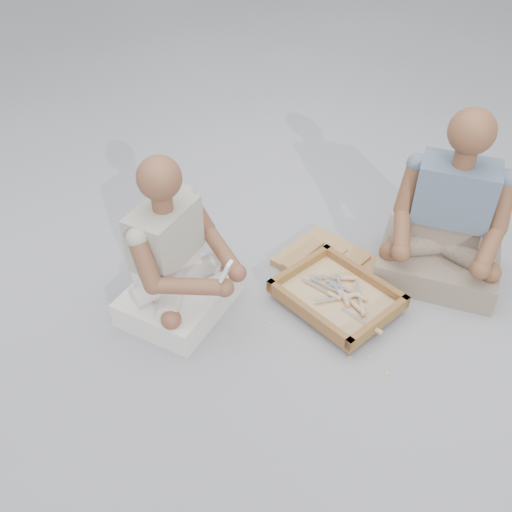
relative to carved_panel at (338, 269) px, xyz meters
The scene contains 29 objects.
ground 0.53m from the carved_panel, 115.83° to the right, with size 60.00×60.00×0.00m, color #9A9A9F.
carved_panel is the anchor object (origin of this frame).
tool_tray 0.25m from the carved_panel, 71.60° to the right, with size 0.64×0.58×0.07m.
chisel_0 0.27m from the carved_panel, 60.54° to the right, with size 0.18×0.16×0.02m.
chisel_1 0.32m from the carved_panel, 56.85° to the right, with size 0.20×0.13×0.02m.
chisel_2 0.24m from the carved_panel, 67.50° to the right, with size 0.22×0.05×0.02m.
chisel_3 0.27m from the carved_panel, 63.68° to the right, with size 0.14×0.19×0.02m.
chisel_4 0.34m from the carved_panel, 51.60° to the right, with size 0.12×0.20×0.02m.
chisel_5 0.26m from the carved_panel, 50.84° to the right, with size 0.22×0.06×0.02m.
chisel_6 0.26m from the carved_panel, 66.57° to the right, with size 0.19×0.14×0.02m.
chisel_7 0.46m from the carved_panel, 50.76° to the right, with size 0.22×0.08×0.02m.
chisel_8 0.15m from the carved_panel, 59.87° to the right, with size 0.21×0.11×0.02m.
chisel_9 0.26m from the carved_panel, 78.37° to the right, with size 0.22×0.07×0.02m.
wood_chip_0 0.41m from the carved_panel, ahead, with size 0.02×0.01×0.00m, color tan.
wood_chip_1 0.08m from the carved_panel, 39.75° to the left, with size 0.02×0.01×0.00m, color tan.
wood_chip_2 0.25m from the carved_panel, 156.91° to the right, with size 0.02×0.01×0.00m, color tan.
wood_chip_3 0.30m from the carved_panel, 33.04° to the right, with size 0.02×0.01×0.00m, color tan.
wood_chip_4 0.67m from the carved_panel, 50.89° to the right, with size 0.02×0.01×0.00m, color tan.
wood_chip_5 0.11m from the carved_panel, 151.01° to the right, with size 0.02×0.01×0.00m, color tan.
wood_chip_6 0.16m from the carved_panel, 22.81° to the right, with size 0.02×0.01×0.00m, color tan.
wood_chip_7 0.24m from the carved_panel, 66.55° to the right, with size 0.02×0.01×0.00m, color tan.
wood_chip_8 0.43m from the carved_panel, 18.08° to the left, with size 0.02×0.01×0.00m, color tan.
wood_chip_9 0.56m from the carved_panel, 63.91° to the right, with size 0.02×0.01×0.00m, color tan.
wood_chip_10 0.50m from the carved_panel, 107.05° to the right, with size 0.02×0.01×0.00m, color tan.
wood_chip_11 0.14m from the carved_panel, 78.55° to the left, with size 0.02×0.01×0.00m, color tan.
wood_chip_12 0.57m from the carved_panel, 55.52° to the right, with size 0.02×0.01×0.00m, color tan.
craftsman 0.86m from the carved_panel, 135.14° to the right, with size 0.54×0.52×0.80m.
companion 0.57m from the carved_panel, 26.98° to the left, with size 0.62×0.52×0.89m.
mobile_phone 0.79m from the carved_panel, 114.02° to the right, with size 0.05×0.05×0.11m.
Camera 1 is at (0.86, -1.66, 1.94)m, focal length 40.00 mm.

